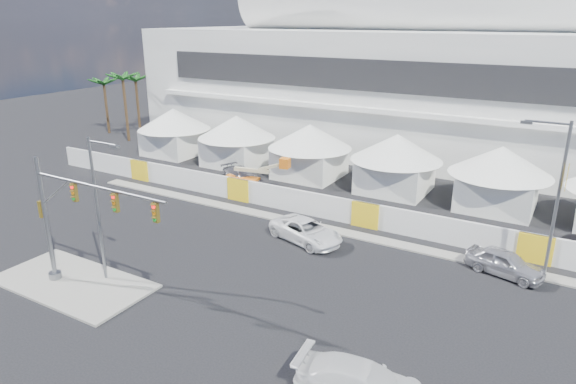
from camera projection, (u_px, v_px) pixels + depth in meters
The scene contains 15 objects.
ground at pixel (181, 288), 31.00m from camera, with size 160.00×160.00×0.00m, color black.
median_island at pixel (73, 283), 31.39m from camera, with size 10.00×5.00×0.15m, color gray.
far_curb at pixel (565, 281), 31.62m from camera, with size 80.00×1.20×0.12m, color gray.
stadium at pixel (483, 73), 57.63m from camera, with size 80.00×24.80×21.98m.
tent_row at pixel (351, 152), 49.32m from camera, with size 53.40×8.40×5.40m.
hoarding_fence at pixel (366, 215), 39.64m from camera, with size 70.00×0.25×2.00m, color white.
palm_cluster at pixel (136, 84), 68.83m from camera, with size 10.60×10.60×8.55m.
sedan_silver at pixel (505, 263), 32.32m from camera, with size 4.82×1.94×1.64m, color silver.
pickup_curb at pixel (306, 231), 37.15m from camera, with size 5.81×2.68×1.61m, color white.
pickup_near at pixel (363, 384), 21.63m from camera, with size 5.87×2.39×1.70m, color silver.
lot_car_c at pixel (242, 176), 50.03m from camera, with size 5.29×2.15×1.54m, color #98989D.
traffic_mast at pixel (68, 220), 29.43m from camera, with size 10.25×0.76×7.77m.
streetlight_median at pixel (99, 201), 30.12m from camera, with size 2.46×0.25×8.91m.
streetlight_curb at pixel (555, 190), 30.44m from camera, with size 2.94×0.66×9.95m.
boom_lift at pixel (247, 180), 48.43m from camera, with size 6.72×2.04×3.35m.
Camera 1 is at (19.47, -20.39, 15.55)m, focal length 32.00 mm.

